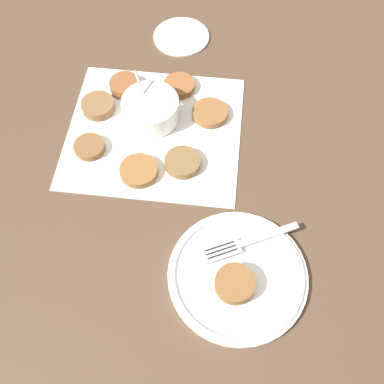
{
  "coord_description": "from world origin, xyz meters",
  "views": [
    {
      "loc": [
        0.08,
        -0.54,
        0.72
      ],
      "look_at": [
        0.07,
        -0.14,
        0.02
      ],
      "focal_mm": 42.0,
      "sensor_mm": 36.0,
      "label": 1
    }
  ],
  "objects_px": {
    "fritter_on_plate": "(235,284)",
    "extra_saucer": "(181,36)",
    "serving_plate": "(238,275)",
    "fork": "(240,244)",
    "sauce_bowl": "(151,110)"
  },
  "relations": [
    {
      "from": "fritter_on_plate",
      "to": "extra_saucer",
      "type": "distance_m",
      "value": 0.6
    },
    {
      "from": "sauce_bowl",
      "to": "extra_saucer",
      "type": "distance_m",
      "value": 0.25
    },
    {
      "from": "serving_plate",
      "to": "extra_saucer",
      "type": "xyz_separation_m",
      "value": [
        -0.11,
        0.57,
        -0.0
      ]
    },
    {
      "from": "serving_plate",
      "to": "extra_saucer",
      "type": "height_order",
      "value": "serving_plate"
    },
    {
      "from": "serving_plate",
      "to": "extra_saucer",
      "type": "bearing_deg",
      "value": 101.06
    },
    {
      "from": "serving_plate",
      "to": "fork",
      "type": "height_order",
      "value": "fork"
    },
    {
      "from": "fritter_on_plate",
      "to": "fork",
      "type": "distance_m",
      "value": 0.07
    },
    {
      "from": "fritter_on_plate",
      "to": "fork",
      "type": "relative_size",
      "value": 0.38
    },
    {
      "from": "fork",
      "to": "extra_saucer",
      "type": "relative_size",
      "value": 1.34
    },
    {
      "from": "serving_plate",
      "to": "fork",
      "type": "bearing_deg",
      "value": 84.82
    },
    {
      "from": "sauce_bowl",
      "to": "fork",
      "type": "height_order",
      "value": "sauce_bowl"
    },
    {
      "from": "fork",
      "to": "extra_saucer",
      "type": "height_order",
      "value": "fork"
    },
    {
      "from": "extra_saucer",
      "to": "sauce_bowl",
      "type": "bearing_deg",
      "value": -102.17
    },
    {
      "from": "serving_plate",
      "to": "extra_saucer",
      "type": "distance_m",
      "value": 0.58
    },
    {
      "from": "fritter_on_plate",
      "to": "fork",
      "type": "xyz_separation_m",
      "value": [
        0.01,
        0.07,
        -0.01
      ]
    }
  ]
}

